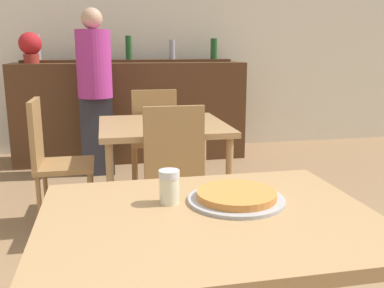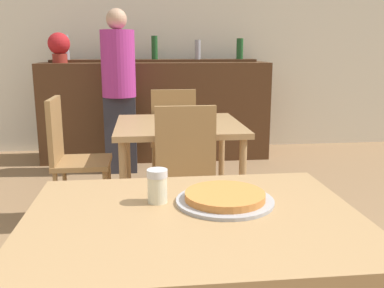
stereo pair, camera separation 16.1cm
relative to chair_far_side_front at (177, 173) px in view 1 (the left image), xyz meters
The scene contains 12 objects.
wall_back 3.14m from the chair_far_side_front, 92.08° to the left, with size 8.00×0.05×2.80m.
dining_table_near 1.26m from the chair_far_side_front, 95.02° to the right, with size 1.05×0.80×0.78m.
dining_table_far 0.63m from the chair_far_side_front, 90.00° to the left, with size 0.92×0.90×0.74m.
bar_counter 2.51m from the chair_far_side_front, 92.50° to the left, with size 2.60×0.56×1.12m.
bar_back_shelf 2.73m from the chair_far_side_front, 92.93° to the left, with size 2.39×0.24×0.31m.
chair_far_side_front is the anchor object (origin of this frame).
chair_far_side_back 1.23m from the chair_far_side_front, 90.00° to the left, with size 0.40×0.40×0.94m.
chair_far_side_left 1.00m from the chair_far_side_front, 142.06° to the left, with size 0.40×0.40×0.94m.
pizza_tray 1.18m from the chair_far_side_front, 89.63° to the right, with size 0.33×0.33×0.04m.
cheese_shaker 1.18m from the chair_far_side_front, 100.89° to the right, with size 0.07×0.07×0.11m.
person_standing 2.02m from the chair_far_side_front, 104.46° to the left, with size 0.34×0.34×1.66m.
potted_plant 2.82m from the chair_far_side_front, 115.25° to the left, with size 0.24×0.24×0.33m.
Camera 1 is at (-0.31, -1.21, 1.29)m, focal length 40.00 mm.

